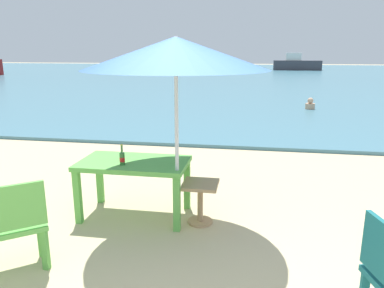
{
  "coord_description": "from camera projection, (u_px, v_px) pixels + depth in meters",
  "views": [
    {
      "loc": [
        0.53,
        -2.98,
        2.15
      ],
      "look_at": [
        -0.49,
        3.0,
        0.6
      ],
      "focal_mm": 34.33,
      "sensor_mm": 36.0,
      "label": 1
    }
  ],
  "objects": [
    {
      "name": "picnic_table_green",
      "position": [
        134.0,
        169.0,
        4.78
      ],
      "size": [
        1.4,
        0.8,
        0.76
      ],
      "color": "#60B24C",
      "rests_on": "ground_plane"
    },
    {
      "name": "boat_cargo_ship",
      "position": [
        296.0,
        64.0,
        39.75
      ],
      "size": [
        5.0,
        1.36,
        1.82
      ],
      "color": "#38383F",
      "rests_on": "sea_water"
    },
    {
      "name": "swimmer_person",
      "position": [
        310.0,
        105.0,
        13.34
      ],
      "size": [
        0.34,
        0.34,
        0.41
      ],
      "color": "tan",
      "rests_on": "sea_water"
    },
    {
      "name": "side_table_wood",
      "position": [
        200.0,
        197.0,
        4.63
      ],
      "size": [
        0.44,
        0.44,
        0.54
      ],
      "color": "tan",
      "rests_on": "ground_plane"
    },
    {
      "name": "patio_umbrella",
      "position": [
        176.0,
        53.0,
        4.05
      ],
      "size": [
        2.1,
        2.1,
        2.3
      ],
      "color": "silver",
      "rests_on": "ground_plane"
    },
    {
      "name": "sea_water",
      "position": [
        249.0,
        75.0,
        32.1
      ],
      "size": [
        120.0,
        50.0,
        0.08
      ],
      "primitive_type": "cube",
      "color": "teal",
      "rests_on": "ground_plane"
    },
    {
      "name": "beer_bottle_amber",
      "position": [
        122.0,
        158.0,
        4.57
      ],
      "size": [
        0.07,
        0.07,
        0.26
      ],
      "color": "#2D662D",
      "rests_on": "picnic_table_green"
    },
    {
      "name": "ground_plane",
      "position": [
        190.0,
        285.0,
        3.46
      ],
      "size": [
        120.0,
        120.0,
        0.0
      ],
      "primitive_type": "plane",
      "color": "#C6B287"
    }
  ]
}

